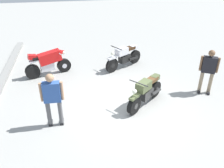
{
  "coord_description": "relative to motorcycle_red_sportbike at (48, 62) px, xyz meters",
  "views": [
    {
      "loc": [
        -6.61,
        1.62,
        4.71
      ],
      "look_at": [
        0.3,
        0.44,
        0.75
      ],
      "focal_mm": 38.09,
      "sensor_mm": 36.0,
      "label": 1
    }
  ],
  "objects": [
    {
      "name": "person_in_black_shirt",
      "position": [
        -2.47,
        -5.85,
        0.37
      ],
      "size": [
        0.48,
        0.62,
        1.69
      ],
      "rotation": [
        0.0,
        0.0,
        2.66
      ],
      "color": "gray",
      "rests_on": "ground"
    },
    {
      "name": "motorcycle_silver_cruiser",
      "position": [
        0.19,
        -3.33,
        -0.07
      ],
      "size": [
        1.21,
        1.83,
        1.09
      ],
      "rotation": [
        0.0,
        0.0,
        2.13
      ],
      "color": "black",
      "rests_on": "ground"
    },
    {
      "name": "ground_plane",
      "position": [
        -2.88,
        -2.73,
        -0.59
      ],
      "size": [
        40.0,
        40.0,
        0.0
      ],
      "primitive_type": "plane",
      "color": "#9E9E99"
    },
    {
      "name": "motorcycle_olive_vintage",
      "position": [
        -2.87,
        -3.41,
        -0.11
      ],
      "size": [
        1.41,
        1.57,
        1.07
      ],
      "rotation": [
        0.0,
        0.0,
        2.29
      ],
      "color": "black",
      "rests_on": "ground"
    },
    {
      "name": "person_in_blue_shirt",
      "position": [
        -3.5,
        -0.39,
        0.42
      ],
      "size": [
        0.31,
        0.67,
        1.76
      ],
      "rotation": [
        0.0,
        0.0,
        6.26
      ],
      "color": "#59595B",
      "rests_on": "ground"
    },
    {
      "name": "motorcycle_red_sportbike",
      "position": [
        0.0,
        0.0,
        0.0
      ],
      "size": [
        0.89,
        1.91,
        1.14
      ],
      "rotation": [
        0.0,
        0.0,
        5.03
      ],
      "color": "black",
      "rests_on": "ground"
    }
  ]
}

